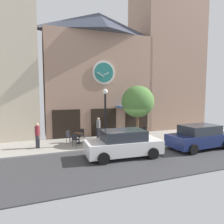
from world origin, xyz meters
name	(u,v)px	position (x,y,z in m)	size (l,w,h in m)	color
ground_plane	(135,149)	(0.00, -0.70, -0.02)	(25.23, 9.48, 0.13)	#9E998E
clock_building	(99,72)	(-0.63, 5.24, 5.45)	(9.46, 3.75, 10.58)	#9E7A66
neighbor_building_right	(166,55)	(7.19, 6.46, 7.61)	(6.67, 4.86, 15.22)	#9E7A66
street_lamp	(105,116)	(-1.51, 1.02, 1.99)	(0.36, 0.36, 3.92)	black
street_tree	(138,102)	(0.93, 0.81, 3.00)	(2.42, 2.18, 4.17)	brown
cafe_table_center_left	(79,136)	(-3.21, 1.97, 0.52)	(0.68, 0.68, 0.75)	black
cafe_table_rightmost	(121,135)	(-0.11, 1.46, 0.50)	(0.63, 0.63, 0.75)	black
cafe_table_near_door	(134,131)	(1.26, 2.05, 0.54)	(0.76, 0.76, 0.74)	black
cafe_chair_left_end	(131,134)	(0.68, 1.32, 0.53)	(0.41, 0.41, 0.90)	black
cafe_chair_under_awning	(82,134)	(-2.84, 2.75, 0.53)	(0.47, 0.47, 0.90)	black
cafe_chair_facing_street	(75,139)	(-3.61, 1.27, 0.53)	(0.56, 0.56, 0.90)	black
cafe_chair_near_lamp	(117,136)	(-0.68, 0.89, 0.53)	(0.55, 0.55, 0.90)	black
cafe_chair_mid_row	(69,136)	(-3.87, 2.41, 0.53)	(0.57, 0.57, 0.90)	black
cafe_chair_by_entrance	(126,132)	(0.51, 1.99, 0.53)	(0.56, 0.56, 0.90)	black
cafe_chair_outer	(144,131)	(2.13, 2.00, 0.53)	(0.46, 0.46, 0.90)	black
pedestrian_grey	(98,128)	(-1.41, 3.03, 0.86)	(0.34, 0.34, 1.67)	#2D2D38
pedestrian_maroon	(37,135)	(-6.03, 1.74, 0.86)	(0.42, 0.42, 1.67)	#2D2D38
parked_car_white	(123,144)	(-1.46, -2.00, 0.76)	(4.39, 2.19, 1.55)	white
parked_car_navy	(199,137)	(3.94, -2.15, 0.76)	(4.39, 2.21, 1.55)	navy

